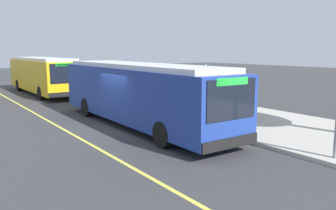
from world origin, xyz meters
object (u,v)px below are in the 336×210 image
object	(u,v)px
waiting_bench	(216,103)
transit_bus_main	(139,92)
route_sign_post	(203,85)
pedestrian_commuter	(196,99)
transit_bus_second	(43,74)

from	to	relation	value
waiting_bench	transit_bus_main	bearing A→B (deg)	-90.31
transit_bus_main	route_sign_post	distance (m)	3.02
transit_bus_main	route_sign_post	xyz separation A→B (m)	(1.89, 2.34, 0.34)
transit_bus_main	pedestrian_commuter	xyz separation A→B (m)	(0.68, 2.93, -0.50)
transit_bus_main	transit_bus_second	distance (m)	14.89
transit_bus_main	route_sign_post	size ratio (longest dim) A/B	4.36
transit_bus_second	pedestrian_commuter	distance (m)	15.89
transit_bus_main	waiting_bench	bearing A→B (deg)	89.69
transit_bus_main	route_sign_post	bearing A→B (deg)	51.09
route_sign_post	pedestrian_commuter	world-z (taller)	route_sign_post
transit_bus_second	waiting_bench	world-z (taller)	transit_bus_second
waiting_bench	route_sign_post	bearing A→B (deg)	-54.99
waiting_bench	route_sign_post	size ratio (longest dim) A/B	0.57
waiting_bench	transit_bus_second	bearing A→B (deg)	-160.60
transit_bus_main	route_sign_post	world-z (taller)	same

